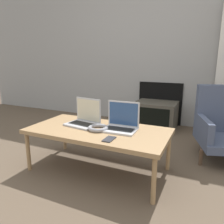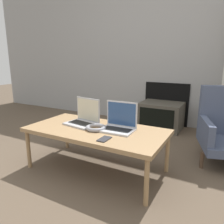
% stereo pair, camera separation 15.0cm
% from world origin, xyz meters
% --- Properties ---
extents(ground_plane, '(14.00, 14.00, 0.00)m').
position_xyz_m(ground_plane, '(0.00, 0.00, 0.00)').
color(ground_plane, brown).
extents(wall_back, '(7.00, 0.08, 2.60)m').
position_xyz_m(wall_back, '(0.00, 2.20, 1.29)').
color(wall_back, '#999999').
rests_on(wall_back, ground_plane).
extents(table, '(1.26, 0.63, 0.40)m').
position_xyz_m(table, '(0.00, 0.39, 0.37)').
color(table, '#9E7A51').
rests_on(table, ground_plane).
extents(laptop_left, '(0.32, 0.26, 0.25)m').
position_xyz_m(laptop_left, '(-0.19, 0.47, 0.46)').
color(laptop_left, '#B2B2B7').
rests_on(laptop_left, table).
extents(laptop_right, '(0.30, 0.22, 0.25)m').
position_xyz_m(laptop_right, '(0.19, 0.47, 0.46)').
color(laptop_right, silver).
rests_on(laptop_right, table).
extents(headphones, '(0.19, 0.19, 0.03)m').
position_xyz_m(headphones, '(0.01, 0.37, 0.42)').
color(headphones, gray).
rests_on(headphones, table).
extents(phone, '(0.07, 0.13, 0.01)m').
position_xyz_m(phone, '(0.20, 0.20, 0.41)').
color(phone, '#333338').
rests_on(phone, table).
extents(tv, '(0.60, 0.48, 0.39)m').
position_xyz_m(tv, '(0.16, 1.91, 0.20)').
color(tv, '#4C473D').
rests_on(tv, ground_plane).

